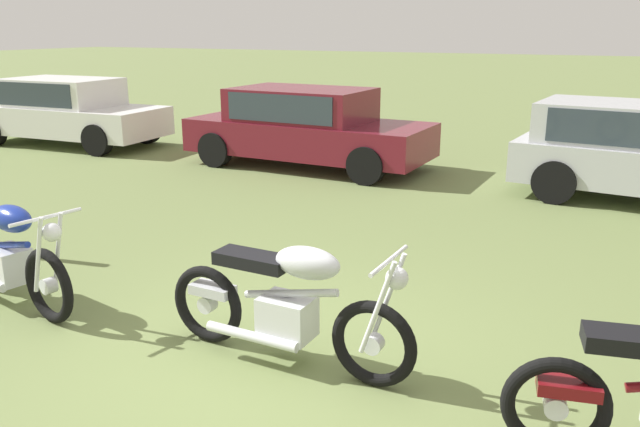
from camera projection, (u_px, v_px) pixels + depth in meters
The scene contains 5 objects.
ground_plane at pixel (264, 367), 4.95m from camera, with size 120.00×120.00×0.00m, color olive.
motorcycle_blue at pixel (7, 254), 5.97m from camera, with size 2.05×0.73×1.02m.
motorcycle_silver at pixel (287, 304), 4.89m from camera, with size 2.13×0.64×1.02m.
car_white at pixel (66, 108), 14.08m from camera, with size 4.35×1.97×1.43m.
car_burgundy at pixel (306, 123), 11.86m from camera, with size 4.50×2.00×1.43m.
Camera 1 is at (2.32, -3.79, 2.51)m, focal length 36.34 mm.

